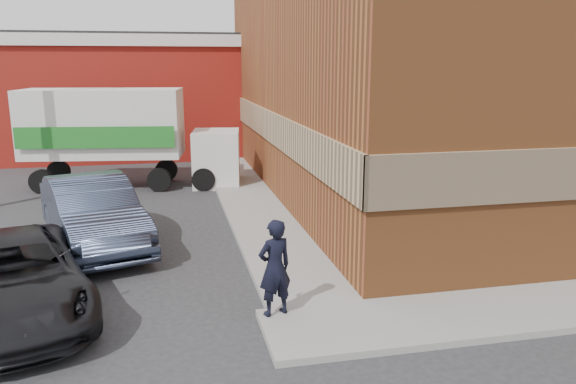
{
  "coord_description": "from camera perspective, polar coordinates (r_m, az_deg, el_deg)",
  "views": [
    {
      "loc": [
        -1.9,
        -9.04,
        4.37
      ],
      "look_at": [
        0.9,
        3.72,
        1.32
      ],
      "focal_mm": 35.0,
      "sensor_mm": 36.0,
      "label": 1
    }
  ],
  "objects": [
    {
      "name": "sedan",
      "position": [
        14.22,
        -19.22,
        -2.02
      ],
      "size": [
        3.21,
        5.37,
        1.67
      ],
      "primitive_type": "imported",
      "rotation": [
        0.0,
        0.0,
        0.3
      ],
      "color": "#333D55",
      "rests_on": "ground"
    },
    {
      "name": "box_truck",
      "position": [
        20.63,
        -16.39,
        5.96
      ],
      "size": [
        7.2,
        3.04,
        3.44
      ],
      "rotation": [
        0.0,
        0.0,
        -0.14
      ],
      "color": "silver",
      "rests_on": "ground"
    },
    {
      "name": "ground",
      "position": [
        10.22,
        -0.48,
        -12.19
      ],
      "size": [
        90.0,
        90.0,
        0.0
      ],
      "primitive_type": "plane",
      "color": "#28282B",
      "rests_on": "ground"
    },
    {
      "name": "warehouse",
      "position": [
        29.37,
        -20.68,
        9.25
      ],
      "size": [
        16.3,
        8.3,
        5.6
      ],
      "color": "maroon",
      "rests_on": "ground"
    },
    {
      "name": "sidewalk_west",
      "position": [
        18.72,
        -4.38,
        -0.23
      ],
      "size": [
        1.8,
        18.0,
        0.12
      ],
      "primitive_type": "cube",
      "color": "gray",
      "rests_on": "ground"
    },
    {
      "name": "brick_building",
      "position": [
        20.82,
        18.07,
        13.36
      ],
      "size": [
        14.25,
        18.25,
        9.36
      ],
      "color": "brown",
      "rests_on": "ground"
    },
    {
      "name": "suv_a",
      "position": [
        10.97,
        -26.22,
        -7.85
      ],
      "size": [
        3.68,
        5.46,
        1.39
      ],
      "primitive_type": "imported",
      "rotation": [
        0.0,
        0.0,
        0.3
      ],
      "color": "black",
      "rests_on": "ground"
    },
    {
      "name": "man",
      "position": [
        9.58,
        -1.36,
        -7.69
      ],
      "size": [
        0.72,
        0.58,
        1.69
      ],
      "primitive_type": "imported",
      "rotation": [
        0.0,
        0.0,
        3.47
      ],
      "color": "black",
      "rests_on": "sidewalk_south"
    }
  ]
}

